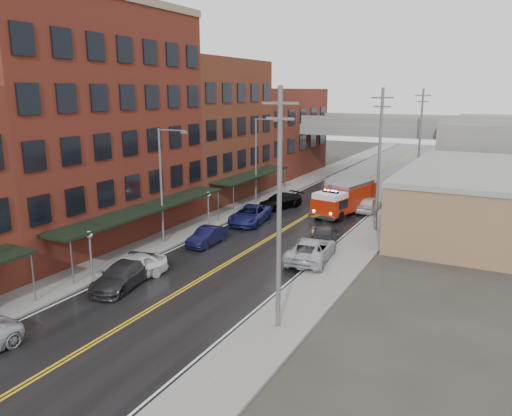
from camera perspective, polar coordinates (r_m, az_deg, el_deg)
The scene contains 29 objects.
road at distance 41.54m, azimuth 2.08°, elevation -3.15°, with size 11.00×160.00×0.02m, color black.
sidewalk_left at distance 44.96m, azimuth -6.39°, elevation -1.86°, with size 3.00×160.00×0.15m, color slate.
sidewalk_right at distance 39.16m, azimuth 11.84°, elevation -4.37°, with size 3.00×160.00×0.15m, color slate.
curb_left at distance 44.10m, azimuth -4.60°, elevation -2.12°, with size 0.30×160.00×0.15m, color gray.
curb_right at distance 39.59m, azimuth 9.53°, elevation -4.07°, with size 0.30×160.00×0.15m, color gray.
brick_building_b at distance 41.95m, azimuth -19.04°, elevation 8.80°, with size 9.00×20.00×18.00m, color #5F2519.
brick_building_c at distance 55.66m, azimuth -5.83°, elevation 8.83°, with size 9.00×15.00×15.00m, color #5D291C.
brick_building_far at distance 71.08m, azimuth 1.92°, elevation 8.63°, with size 9.00×20.00×12.00m, color maroon.
tan_building at distance 47.09m, azimuth 25.54°, elevation 0.63°, with size 14.00×22.00×5.00m, color #8E6D4C.
awning_1 at distance 38.91m, azimuth -12.39°, elevation -0.06°, with size 2.60×18.00×3.09m.
awning_2 at distance 53.30m, azimuth -0.44°, elevation 3.81°, with size 2.60×13.00×3.09m.
globe_lamp_1 at distance 33.40m, azimuth -18.46°, elevation -3.85°, with size 0.44×0.44×3.12m.
globe_lamp_2 at distance 43.96m, azimuth -5.48°, elevation 0.81°, with size 0.44×0.44×3.12m.
street_lamp_1 at distance 38.67m, azimuth -10.53°, elevation 3.27°, with size 2.64×0.22×9.00m.
street_lamp_2 at distance 52.12m, azimuth 0.23°, elevation 6.04°, with size 2.64×0.22×9.00m.
utility_pole_0 at distance 23.84m, azimuth 2.67°, elevation 0.05°, with size 1.80×0.24×12.00m.
utility_pole_1 at distance 42.60m, azimuth 13.90°, elevation 5.54°, with size 1.80×0.24×12.00m.
utility_pole_2 at distance 62.14m, azimuth 18.23°, elevation 7.59°, with size 1.80×0.24×12.00m.
overpass at distance 70.42m, azimuth 13.29°, elevation 8.23°, with size 40.00×10.00×7.50m.
fire_truck at distance 48.97m, azimuth 10.09°, elevation 1.14°, with size 4.60×8.61×3.01m.
parked_car_left_3 at distance 31.82m, azimuth -15.05°, elevation -7.44°, with size 2.09×5.15×1.49m, color #262729.
parked_car_left_4 at distance 32.73m, azimuth -14.12°, elevation -6.66°, with size 1.94×4.82×1.64m, color white.
parked_car_left_5 at distance 39.09m, azimuth -5.62°, elevation -3.23°, with size 1.47×4.20×1.38m, color black.
parked_car_left_6 at distance 45.10m, azimuth -0.68°, elevation -0.77°, with size 2.67×5.78×1.61m, color navy.
parked_car_left_7 at distance 50.92m, azimuth 2.77°, elevation 0.79°, with size 2.12×5.20×1.51m, color black.
parked_car_right_0 at distance 35.44m, azimuth 6.33°, elevation -4.77°, with size 2.74×5.94×1.65m, color #ABADB3.
parked_car_right_1 at distance 39.57m, azimuth 7.85°, elevation -3.05°, with size 2.00×4.92×1.43m, color #262528.
parked_car_right_2 at distance 50.61m, azimuth 12.81°, elevation 0.43°, with size 1.86×4.63×1.58m, color silver.
parked_car_right_3 at distance 60.47m, azimuth 15.36°, elevation 2.35°, with size 1.67×4.80×1.58m, color black.
Camera 1 is at (16.73, -6.16, 11.76)m, focal length 35.00 mm.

